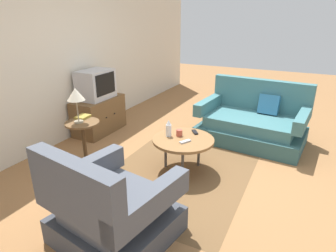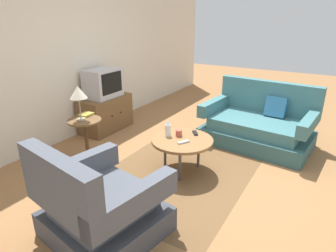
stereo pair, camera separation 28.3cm
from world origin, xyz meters
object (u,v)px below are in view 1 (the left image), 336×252
Objects in this scene: tv_stand at (99,115)px; television at (96,84)px; mug at (179,133)px; tv_remote_silver at (185,142)px; tv_remote_dark at (195,132)px; coffee_table at (183,141)px; side_table at (83,134)px; table_lamp at (76,95)px; armchair at (111,211)px; vase at (169,128)px; couch at (253,123)px; book at (83,117)px.

television reaches higher than tv_stand.
tv_remote_silver is (-0.16, -0.15, -0.03)m from mug.
coffee_table is at bearing 128.13° from tv_remote_dark.
television reaches higher than side_table.
tv_stand is 1.33m from table_lamp.
television is 1.29× the size of table_lamp.
television is 1.97m from tv_remote_dark.
armchair is at bearing -138.93° from television.
side_table is at bearing 78.11° from tv_remote_dark.
tv_stand is 7.42× the size of mug.
vase is at bearing 122.04° from mug.
armchair reaches higher than couch.
table_lamp reaches higher than tv_remote_dark.
armchair reaches higher than vase.
book is (-0.27, 1.38, 0.20)m from coffee_table.
coffee_table is at bearing -83.07° from book.
couch reaches higher than vase.
tv_remote_silver is (-1.49, 0.54, 0.16)m from couch.
television is at bearing 90.00° from tv_stand.
table_lamp is 3.18× the size of tv_remote_dark.
television is 1.77m from vase.
tv_stand is at bearing 27.28° from table_lamp.
tv_remote_dark is at bearing -38.80° from mug.
couch is at bearing -30.02° from vase.
side_table is 0.54m from table_lamp.
coffee_table is at bearing 97.26° from armchair.
couch is at bearing -27.52° from mug.
book is (-0.51, 1.44, 0.15)m from tv_remote_dark.
tv_remote_dark and tv_remote_silver have the same top height.
table_lamp is at bearing -152.72° from tv_stand.
tv_stand is 1.76m from vase.
vase is 0.30m from tv_remote_silver.
coffee_table is (1.44, -0.06, 0.10)m from armchair.
book is at bearing 37.82° from side_table.
side_table is 1.15m from tv_stand.
armchair is 1.83× the size of side_table.
tv_remote_dark reaches higher than coffee_table.
table_lamp is (-0.43, 1.30, 0.55)m from coffee_table.
book reaches higher than tv_remote_silver.
tv_remote_silver is (1.35, -0.13, 0.15)m from armchair.
table_lamp reaches higher than book.
side_table is at bearing -150.89° from tv_stand.
tv_remote_silver is (0.34, -1.37, -0.50)m from table_lamp.
book is at bearing 125.87° from tv_remote_silver.
mug is at bearing 103.55° from tv_remote_dark.
mug is at bearing -107.06° from tv_stand.
armchair is at bearing 138.11° from tv_remote_dark.
tv_remote_dark is at bearing 95.52° from armchair.
armchair is 1.18× the size of tv_stand.
mug is 0.80× the size of tv_remote_silver.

